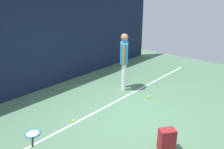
{
  "coord_description": "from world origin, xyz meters",
  "views": [
    {
      "loc": [
        -3.85,
        -2.97,
        2.86
      ],
      "look_at": [
        0.0,
        0.4,
        1.0
      ],
      "focal_mm": 37.18,
      "sensor_mm": 36.0,
      "label": 1
    }
  ],
  "objects_px": {
    "tennis_ball_near_player": "(149,97)",
    "backpack": "(166,140)",
    "tennis_player": "(124,58)",
    "tennis_ball_by_fence": "(74,121)",
    "tennis_racket": "(33,134)"
  },
  "relations": [
    {
      "from": "backpack",
      "to": "tennis_racket",
      "type": "bearing_deg",
      "value": -21.91
    },
    {
      "from": "tennis_racket",
      "to": "backpack",
      "type": "height_order",
      "value": "backpack"
    },
    {
      "from": "tennis_ball_by_fence",
      "to": "tennis_racket",
      "type": "bearing_deg",
      "value": 163.66
    },
    {
      "from": "tennis_racket",
      "to": "tennis_ball_near_player",
      "type": "height_order",
      "value": "tennis_ball_near_player"
    },
    {
      "from": "tennis_ball_near_player",
      "to": "backpack",
      "type": "bearing_deg",
      "value": -139.53
    },
    {
      "from": "tennis_racket",
      "to": "tennis_player",
      "type": "bearing_deg",
      "value": -56.94
    },
    {
      "from": "backpack",
      "to": "tennis_ball_near_player",
      "type": "bearing_deg",
      "value": -102.93
    },
    {
      "from": "tennis_player",
      "to": "tennis_ball_near_player",
      "type": "relative_size",
      "value": 25.76
    },
    {
      "from": "tennis_player",
      "to": "tennis_racket",
      "type": "height_order",
      "value": "tennis_player"
    },
    {
      "from": "tennis_player",
      "to": "tennis_ball_by_fence",
      "type": "relative_size",
      "value": 25.76
    },
    {
      "from": "tennis_player",
      "to": "tennis_racket",
      "type": "bearing_deg",
      "value": -34.9
    },
    {
      "from": "tennis_player",
      "to": "tennis_ball_by_fence",
      "type": "xyz_separation_m",
      "value": [
        -2.28,
        -0.36,
        -0.93
      ]
    },
    {
      "from": "tennis_racket",
      "to": "backpack",
      "type": "xyz_separation_m",
      "value": [
        1.43,
        -2.33,
        0.2
      ]
    },
    {
      "from": "tennis_racket",
      "to": "tennis_ball_near_player",
      "type": "bearing_deg",
      "value": -74.3
    },
    {
      "from": "tennis_ball_near_player",
      "to": "tennis_ball_by_fence",
      "type": "xyz_separation_m",
      "value": [
        -2.23,
        0.62,
        0.0
      ]
    }
  ]
}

